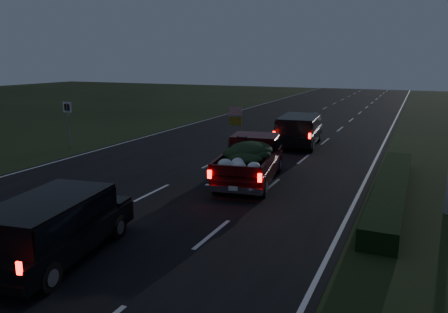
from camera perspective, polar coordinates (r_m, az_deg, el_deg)
The scene contains 7 objects.
ground at distance 15.83m, azimuth -9.38°, elevation -4.75°, with size 120.00×120.00×0.00m, color black.
road_asphalt at distance 15.83m, azimuth -9.38°, elevation -4.72°, with size 14.00×120.00×0.02m, color black.
hedge_row at distance 16.15m, azimuth 21.00°, elevation -3.99°, with size 1.00×10.00×0.60m, color black.
route_sign at distance 24.59m, azimuth -19.70°, elevation 4.83°, with size 0.55×0.08×2.50m.
pickup_truck at distance 16.86m, azimuth 3.45°, elevation -0.12°, with size 2.64×5.18×2.59m.
lead_suv at distance 24.12m, azimuth 9.77°, elevation 3.74°, with size 2.42×4.91×1.36m.
rear_suv at distance 11.06m, azimuth -21.62°, elevation -8.04°, with size 2.49×4.61×1.26m.
Camera 1 is at (8.48, -12.53, 4.69)m, focal length 35.00 mm.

